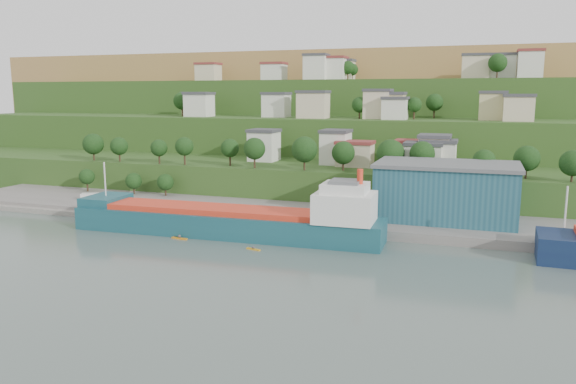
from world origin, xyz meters
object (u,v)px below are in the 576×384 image
at_px(warehouse, 446,191).
at_px(cargo_ship_near, 235,223).
at_px(caravan, 92,198).
at_px(kayak_orange, 179,238).

bearing_deg(warehouse, cargo_ship_near, -152.00).
distance_m(caravan, kayak_orange, 44.40).
bearing_deg(cargo_ship_near, kayak_orange, -149.14).
distance_m(cargo_ship_near, caravan, 50.84).
xyz_separation_m(warehouse, kayak_orange, (-51.75, -28.44, -8.17)).
bearing_deg(cargo_ship_near, caravan, 160.39).
distance_m(warehouse, kayak_orange, 59.61).
bearing_deg(kayak_orange, caravan, 156.62).
height_order(cargo_ship_near, caravan, cargo_ship_near).
bearing_deg(kayak_orange, warehouse, 34.82).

